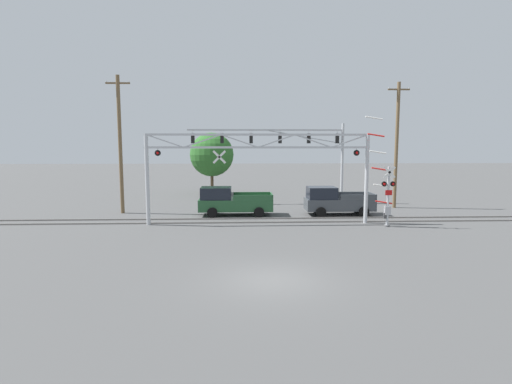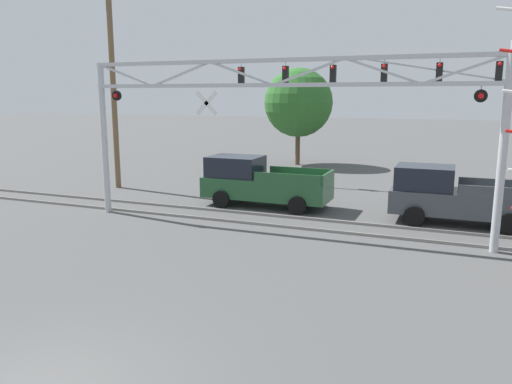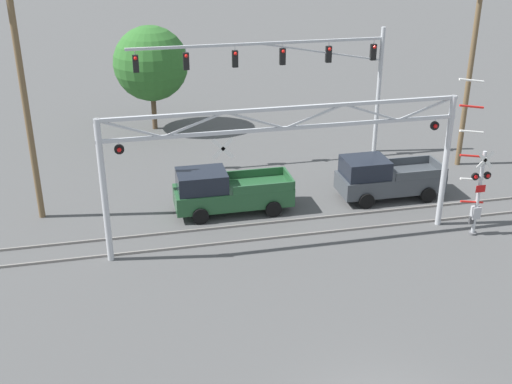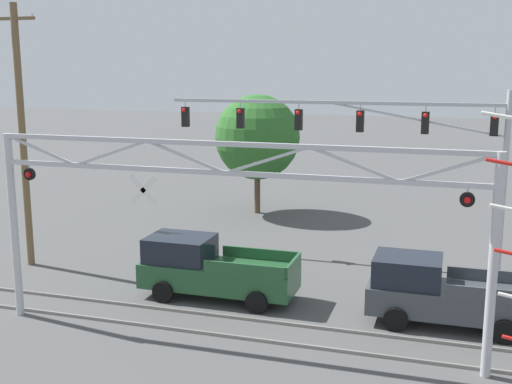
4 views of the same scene
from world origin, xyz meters
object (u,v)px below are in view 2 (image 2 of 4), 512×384
object	(u,v)px
crossing_gantry	(273,112)
utility_pole_left	(113,82)
traffic_signal_span	(410,85)
pickup_truck_following	(453,196)
pickup_truck_lead	(259,182)
background_tree_beyond_span	(298,103)

from	to	relation	value
crossing_gantry	utility_pole_left	distance (m)	11.35
crossing_gantry	utility_pole_left	size ratio (longest dim) A/B	1.41
traffic_signal_span	pickup_truck_following	size ratio (longest dim) A/B	2.74
pickup_truck_lead	background_tree_beyond_span	size ratio (longest dim) A/B	0.83
utility_pole_left	background_tree_beyond_span	distance (m)	13.34
crossing_gantry	utility_pole_left	world-z (taller)	utility_pole_left
pickup_truck_following	utility_pole_left	size ratio (longest dim) A/B	0.49
pickup_truck_following	pickup_truck_lead	bearing A→B (deg)	179.21
crossing_gantry	background_tree_beyond_span	distance (m)	17.02
traffic_signal_span	utility_pole_left	size ratio (longest dim) A/B	1.34
traffic_signal_span	background_tree_beyond_span	size ratio (longest dim) A/B	2.13
crossing_gantry	pickup_truck_lead	xyz separation A→B (m)	(-1.85, 3.40, -3.13)
pickup_truck_lead	pickup_truck_following	xyz separation A→B (m)	(7.82, -0.11, -0.00)
crossing_gantry	traffic_signal_span	world-z (taller)	traffic_signal_span
pickup_truck_lead	traffic_signal_span	bearing A→B (deg)	47.76
traffic_signal_span	background_tree_beyond_span	world-z (taller)	traffic_signal_span
traffic_signal_span	background_tree_beyond_span	xyz separation A→B (m)	(-7.83, 7.01, -1.00)
traffic_signal_span	pickup_truck_lead	xyz separation A→B (m)	(-5.54, -6.10, -4.19)
pickup_truck_lead	utility_pole_left	bearing A→B (deg)	171.13
pickup_truck_following	utility_pole_left	xyz separation A→B (m)	(-16.22, 1.42, 4.33)
pickup_truck_following	background_tree_beyond_span	distance (m)	16.95
utility_pole_left	traffic_signal_span	bearing A→B (deg)	18.95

